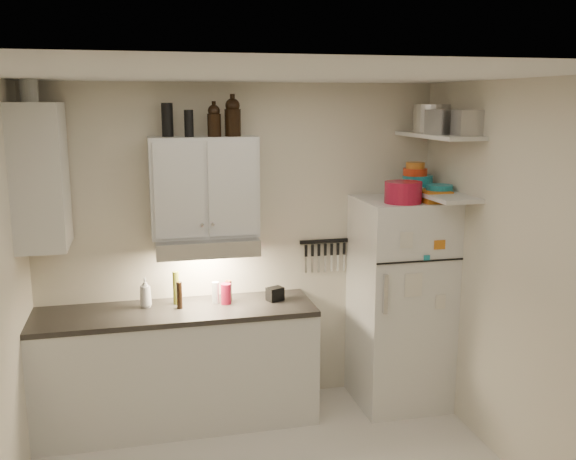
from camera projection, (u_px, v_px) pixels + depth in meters
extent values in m
cube|color=white|center=(282.00, 72.00, 3.47)|extent=(3.20, 3.00, 0.02)
cube|color=beige|center=(240.00, 247.00, 5.17)|extent=(3.20, 0.02, 2.60)
cube|color=beige|center=(527.00, 286.00, 4.10)|extent=(0.02, 3.00, 2.60)
cube|color=silver|center=(178.00, 369.00, 4.92)|extent=(2.10, 0.60, 0.88)
cube|color=#282522|center=(176.00, 312.00, 4.83)|extent=(2.10, 0.62, 0.04)
cube|color=silver|center=(204.00, 187.00, 4.83)|extent=(0.80, 0.33, 0.75)
cube|color=silver|center=(41.00, 176.00, 4.42)|extent=(0.33, 0.55, 1.00)
cube|color=silver|center=(206.00, 245.00, 4.85)|extent=(0.76, 0.46, 0.12)
cube|color=white|center=(400.00, 303.00, 5.21)|extent=(0.70, 0.68, 1.70)
cube|color=silver|center=(438.00, 136.00, 4.86)|extent=(0.30, 0.95, 0.03)
cube|color=silver|center=(435.00, 193.00, 4.95)|extent=(0.30, 0.95, 0.03)
cube|color=black|center=(324.00, 241.00, 5.30)|extent=(0.42, 0.02, 0.03)
cylinder|color=maroon|center=(403.00, 192.00, 4.84)|extent=(0.37, 0.37, 0.16)
cube|color=orange|center=(433.00, 196.00, 4.91)|extent=(0.21, 0.27, 0.09)
cylinder|color=silver|center=(420.00, 194.00, 5.00)|extent=(0.08, 0.08, 0.10)
cylinder|color=silver|center=(432.00, 118.00, 5.06)|extent=(0.31, 0.31, 0.22)
cube|color=#AAAAAD|center=(441.00, 122.00, 4.75)|extent=(0.23, 0.22, 0.18)
cube|color=#AAAAAD|center=(468.00, 123.00, 4.57)|extent=(0.19, 0.19, 0.18)
cylinder|color=teal|center=(418.00, 181.00, 5.17)|extent=(0.24, 0.24, 0.10)
cylinder|color=red|center=(415.00, 172.00, 5.13)|extent=(0.19, 0.19, 0.06)
cylinder|color=orange|center=(415.00, 165.00, 5.12)|extent=(0.15, 0.15, 0.05)
cylinder|color=teal|center=(439.00, 188.00, 4.92)|extent=(0.25, 0.25, 0.05)
cylinder|color=black|center=(189.00, 123.00, 4.66)|extent=(0.07, 0.07, 0.20)
cylinder|color=black|center=(167.00, 120.00, 4.69)|extent=(0.09, 0.09, 0.25)
cylinder|color=silver|center=(29.00, 90.00, 4.28)|extent=(0.14, 0.14, 0.16)
imported|color=silver|center=(145.00, 291.00, 4.85)|extent=(0.10, 0.10, 0.26)
cylinder|color=brown|center=(229.00, 291.00, 5.01)|extent=(0.05, 0.05, 0.16)
cylinder|color=olive|center=(176.00, 288.00, 4.93)|extent=(0.06, 0.06, 0.26)
cylinder|color=black|center=(179.00, 295.00, 4.82)|extent=(0.05, 0.05, 0.21)
cylinder|color=silver|center=(216.00, 292.00, 4.96)|extent=(0.06, 0.06, 0.17)
cylinder|color=maroon|center=(226.00, 294.00, 4.94)|extent=(0.10, 0.10, 0.16)
cube|color=black|center=(275.00, 294.00, 5.02)|extent=(0.15, 0.13, 0.11)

